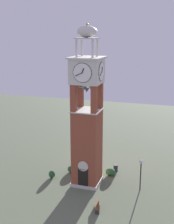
# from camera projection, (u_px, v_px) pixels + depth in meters

# --- Properties ---
(ground) EXTENTS (80.00, 80.00, 0.00)m
(ground) POSITION_uv_depth(u_px,v_px,m) (87.00, 183.00, 34.15)
(ground) COLOR #5B664C
(clock_tower) EXTENTS (3.30, 3.30, 16.83)m
(clock_tower) POSITION_uv_depth(u_px,v_px,m) (87.00, 122.00, 32.38)
(clock_tower) COLOR brown
(clock_tower) RESTS_ON ground
(park_bench) EXTENTS (0.87, 1.66, 0.95)m
(park_bench) POSITION_uv_depth(u_px,v_px,m) (98.00, 205.00, 28.91)
(park_bench) COLOR brown
(park_bench) RESTS_ON ground
(lamp_post) EXTENTS (0.36, 0.36, 3.37)m
(lamp_post) POSITION_uv_depth(u_px,v_px,m) (141.00, 169.00, 32.02)
(lamp_post) COLOR black
(lamp_post) RESTS_ON ground
(trash_bin) EXTENTS (0.52, 0.52, 0.80)m
(trash_bin) POSITION_uv_depth(u_px,v_px,m) (116.00, 168.00, 36.88)
(trash_bin) COLOR #2D2D33
(trash_bin) RESTS_ON ground
(shrub_near_entry) EXTENTS (0.73, 0.73, 0.85)m
(shrub_near_entry) POSITION_uv_depth(u_px,v_px,m) (52.00, 174.00, 35.24)
(shrub_near_entry) COLOR #28562D
(shrub_near_entry) RESTS_ON ground
(shrub_left_of_tower) EXTENTS (1.14, 1.14, 0.84)m
(shrub_left_of_tower) POSITION_uv_depth(u_px,v_px,m) (110.00, 172.00, 35.82)
(shrub_left_of_tower) COLOR #28562D
(shrub_left_of_tower) RESTS_ON ground
(shrub_behind_bench) EXTENTS (1.30, 1.30, 0.78)m
(shrub_behind_bench) POSITION_uv_depth(u_px,v_px,m) (73.00, 169.00, 36.67)
(shrub_behind_bench) COLOR #28562D
(shrub_behind_bench) RESTS_ON ground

